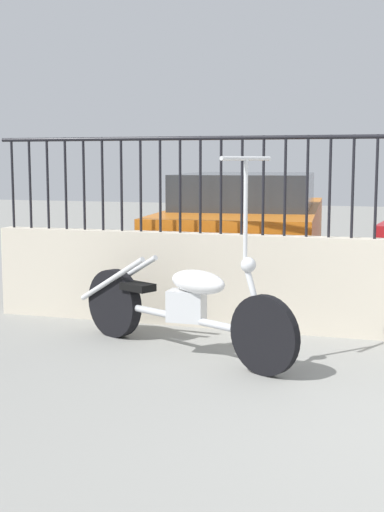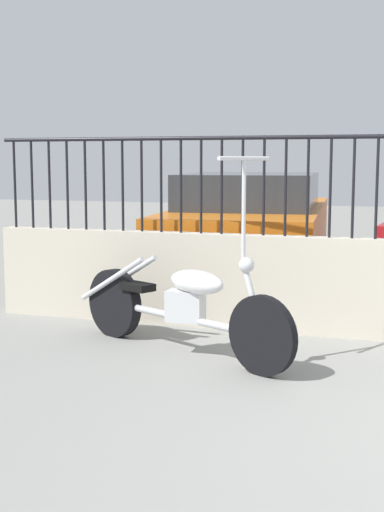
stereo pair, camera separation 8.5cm
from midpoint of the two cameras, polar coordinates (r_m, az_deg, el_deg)
The scene contains 2 objects.
motorcycle_silver at distance 5.57m, azimuth -1.10°, elevation -3.80°, with size 2.07×1.12×1.53m.
car_orange at distance 8.99m, azimuth 5.11°, elevation 2.47°, with size 2.16×4.64×1.33m.
Camera 2 is at (-0.56, -3.84, 1.49)m, focal length 50.00 mm.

